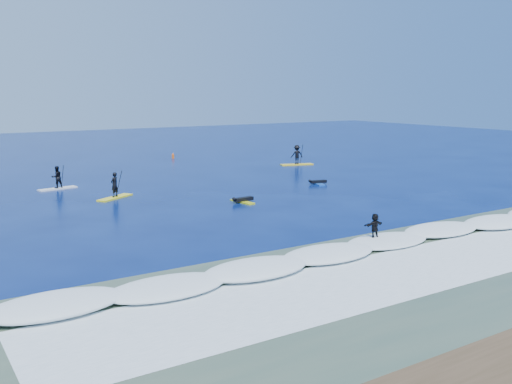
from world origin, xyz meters
TOP-DOWN VIEW (x-y plane):
  - ground at (0.00, 0.00)m, footprint 160.00×160.00m
  - shallow_water at (0.00, -14.00)m, footprint 90.00×13.00m
  - breaking_wave at (0.00, -10.00)m, footprint 40.00×6.00m
  - whitewater at (0.00, -13.00)m, footprint 34.00×5.00m
  - sup_paddler_left at (-6.31, 9.53)m, footprint 2.97×2.24m
  - sup_paddler_center at (-8.79, 15.50)m, footprint 3.02×1.27m
  - sup_paddler_right at (15.35, 17.26)m, footprint 3.45×1.76m
  - prone_paddler_near at (0.44, 3.38)m, footprint 1.67×2.14m
  - prone_paddler_far at (9.50, 6.62)m, footprint 1.55×2.02m
  - wave_surfer at (0.55, -9.02)m, footprint 1.86×0.55m
  - marker_buoy at (7.06, 29.12)m, footprint 0.28×0.28m

SIDE VIEW (x-z plane):
  - ground at x=0.00m, z-range 0.00..0.00m
  - breaking_wave at x=0.00m, z-range -0.15..0.15m
  - whitewater at x=0.00m, z-range -0.01..0.01m
  - shallow_water at x=0.00m, z-range 0.00..0.01m
  - prone_paddler_far at x=9.50m, z-range -0.07..0.34m
  - prone_paddler_near at x=0.44m, z-range -0.07..0.37m
  - marker_buoy at x=7.06m, z-range -0.04..0.64m
  - sup_paddler_left at x=-6.31m, z-range -0.40..1.73m
  - sup_paddler_center at x=-8.79m, z-range -0.26..1.80m
  - wave_surfer at x=0.55m, z-range 0.10..1.44m
  - sup_paddler_right at x=15.35m, z-range -0.26..2.09m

